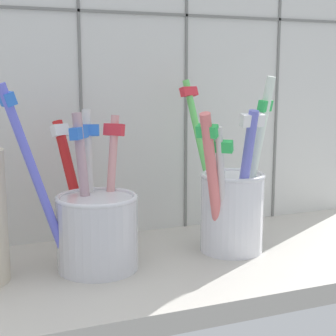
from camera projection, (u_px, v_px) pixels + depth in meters
The scene contains 4 objects.
counter_slab at pixel (170, 270), 53.79cm from camera, with size 64.00×22.00×2.00cm, color #BCB7AD.
tile_wall_back at pixel (132, 60), 61.01cm from camera, with size 64.00×2.20×45.00cm.
toothbrush_cup_left at pixel (95, 224), 50.98cm from camera, with size 12.80×10.81×18.15cm.
toothbrush_cup_right at pixel (231, 204), 55.78cm from camera, with size 9.40×11.74×18.67cm.
Camera 1 is at (-19.11, -47.43, 20.73)cm, focal length 56.10 mm.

